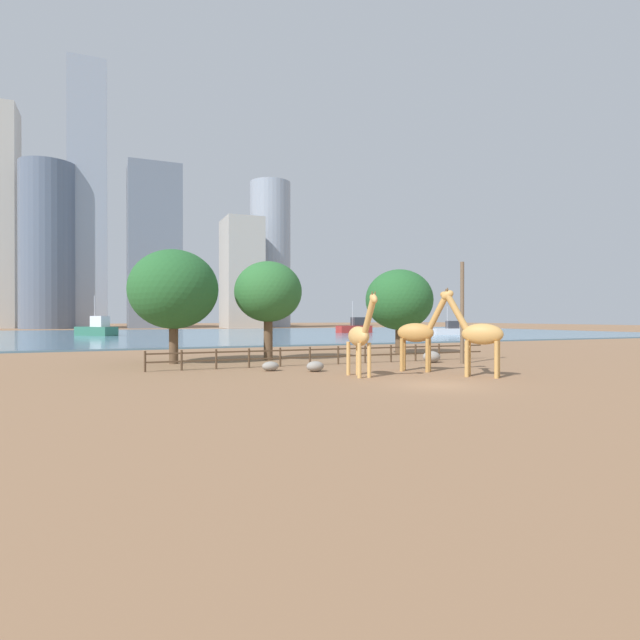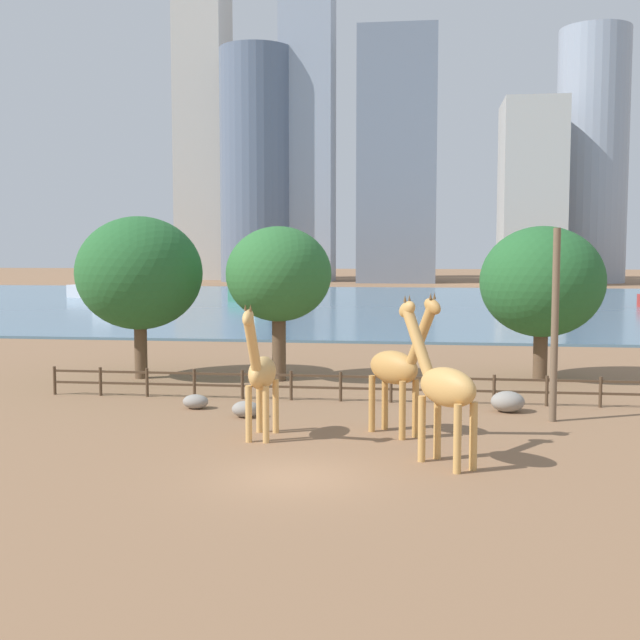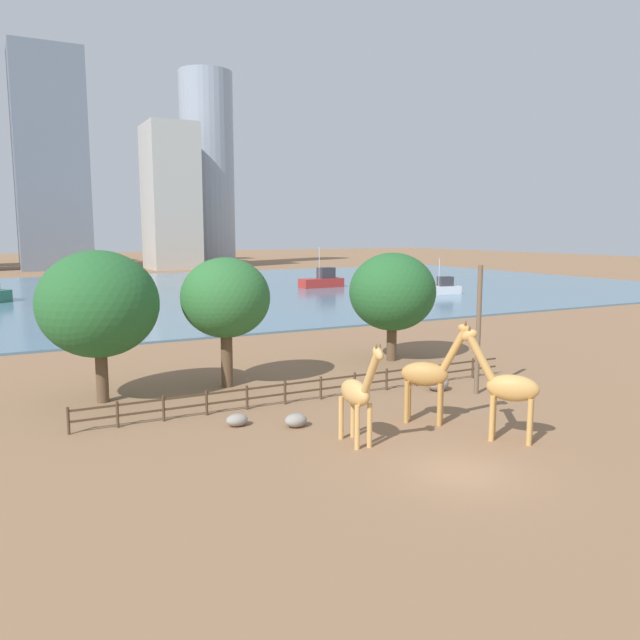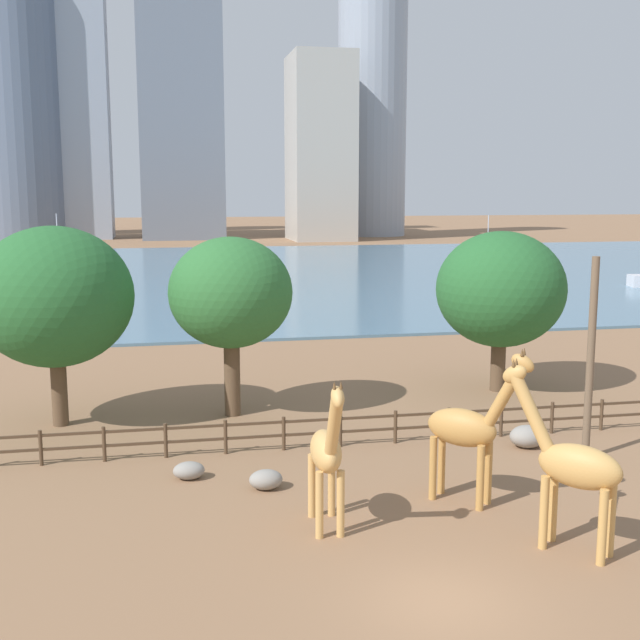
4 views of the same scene
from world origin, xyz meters
TOP-DOWN VIEW (x-y plane):
  - ground_plane at (0.00, 80.00)m, footprint 400.00×400.00m
  - harbor_water at (0.00, 77.00)m, footprint 180.00×86.00m
  - giraffe_tall at (2.82, 5.77)m, footprint 2.89×2.89m
  - giraffe_companion at (-1.88, 4.66)m, footprint 0.95×3.43m
  - giraffe_young at (4.32, 2.03)m, footprint 2.79×3.12m
  - utility_pole at (8.71, 8.92)m, footprint 0.28×0.28m
  - boulder_near_fence at (7.18, 10.52)m, footprint 1.36×1.14m
  - boulder_by_pole at (-3.21, 8.14)m, footprint 1.11×0.87m
  - boulder_small at (-5.67, 9.59)m, footprint 1.07×0.80m
  - enclosure_fence at (-0.39, 12.00)m, footprint 26.12×0.14m
  - tree_left_large at (-10.71, 17.07)m, footprint 6.44×6.44m
  - tree_center_broad at (9.66, 19.03)m, footprint 6.22×6.22m
  - tree_right_tall at (-3.50, 17.21)m, footprint 5.31×5.31m
  - boat_ferry at (-17.09, 74.69)m, footprint 7.21×7.75m
  - boat_sailboat at (-40.12, 82.72)m, footprint 9.29×5.56m
  - skyline_tower_needle at (24.68, 139.44)m, footprint 11.77×15.17m
  - skyline_block_central at (-47.35, 162.78)m, footprint 11.06×13.45m
  - skyline_tower_glass at (-1.75, 148.80)m, footprint 16.22×13.95m
  - skyline_block_left at (-32.19, 150.51)m, footprint 16.00×16.00m
  - skyline_block_right at (38.56, 152.71)m, footprint 14.59×14.59m
  - skyline_tower_short at (-21.39, 153.18)m, footprint 11.26×10.80m

SIDE VIEW (x-z plane):
  - ground_plane at x=0.00m, z-range 0.00..0.00m
  - harbor_water at x=0.00m, z-range 0.00..0.20m
  - boulder_small at x=-5.67m, z-range 0.00..0.60m
  - boulder_by_pole at x=-3.21m, z-range 0.00..0.65m
  - boulder_near_fence at x=7.18m, z-range 0.00..0.86m
  - enclosure_fence at x=-0.39m, z-range 0.11..1.41m
  - boat_ferry at x=-17.09m, z-range -2.14..4.88m
  - boat_sailboat at x=-40.12m, z-range -0.42..3.43m
  - giraffe_companion at x=-1.88m, z-range -0.11..4.72m
  - giraffe_tall at x=2.82m, z-range -0.14..5.02m
  - giraffe_young at x=4.32m, z-range -0.13..5.02m
  - utility_pole at x=8.71m, z-range 0.00..7.44m
  - tree_center_broad at x=9.66m, z-range 1.09..8.91m
  - tree_right_tall at x=-3.50m, z-range 1.47..9.27m
  - tree_left_large at x=-10.71m, z-range 1.25..9.58m
  - skyline_tower_needle at x=24.68m, z-range 0.00..35.50m
  - skyline_block_left at x=-32.19m, z-range 0.00..49.80m
  - skyline_tower_glass at x=-1.75m, z-range 0.00..52.18m
  - skyline_block_right at x=38.56m, z-range 0.00..52.19m
  - skyline_block_central at x=-47.35m, z-range 0.00..69.70m
  - skyline_tower_short at x=-21.39m, z-range 0.00..83.57m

